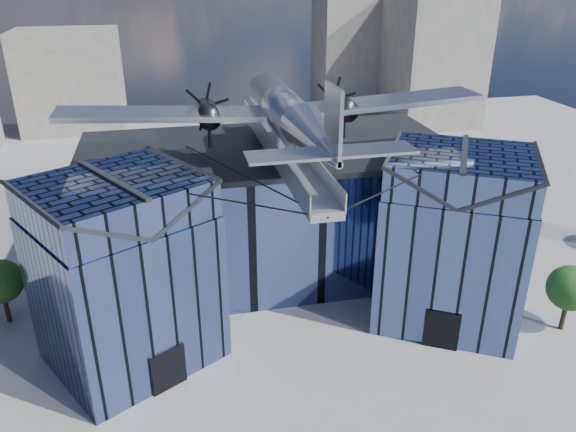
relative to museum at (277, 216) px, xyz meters
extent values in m
plane|color=gray|center=(0.00, -5.82, -5.54)|extent=(120.00, 120.00, 0.00)
cube|color=#45578C|center=(0.00, 3.18, -0.79)|extent=(28.00, 14.00, 9.50)
cube|color=#23262A|center=(0.00, 3.18, 4.16)|extent=(28.00, 14.00, 0.40)
cube|color=#45578C|center=(-10.50, -6.82, -0.79)|extent=(11.79, 11.43, 9.50)
cube|color=#45578C|center=(-10.50, -6.82, 5.06)|extent=(11.56, 11.20, 2.20)
cube|color=#23262A|center=(-12.45, -7.94, 5.06)|extent=(7.98, 9.23, 2.40)
cube|color=#23262A|center=(-8.55, -5.69, 5.06)|extent=(7.98, 9.23, 2.40)
cube|color=#23262A|center=(-10.50, -6.82, 6.21)|extent=(4.30, 7.10, 0.18)
cube|color=black|center=(-8.48, -10.33, -4.24)|extent=(2.03, 1.32, 2.60)
cube|color=black|center=(-6.60, -4.57, -0.79)|extent=(0.34, 0.34, 9.50)
cube|color=#45578C|center=(10.50, -6.82, -0.79)|extent=(11.79, 11.43, 9.50)
cube|color=#45578C|center=(10.50, -6.82, 5.06)|extent=(11.56, 11.20, 2.20)
cube|color=#23262A|center=(8.55, -5.69, 5.06)|extent=(7.98, 9.23, 2.40)
cube|color=#23262A|center=(12.45, -7.94, 5.06)|extent=(7.98, 9.23, 2.40)
cube|color=#23262A|center=(10.50, -6.82, 6.21)|extent=(4.30, 7.10, 0.18)
cube|color=black|center=(8.48, -10.33, -4.24)|extent=(2.03, 1.32, 2.60)
cube|color=black|center=(6.60, -4.57, -0.79)|extent=(0.34, 0.34, 9.50)
cube|color=#9FA5AD|center=(0.00, -2.32, 5.56)|extent=(1.80, 21.00, 0.50)
cube|color=#9FA5AD|center=(-0.90, -2.32, 6.21)|extent=(0.08, 21.00, 1.10)
cube|color=#9FA5AD|center=(0.90, -2.32, 6.21)|extent=(0.08, 21.00, 1.10)
cylinder|color=#9FA5AD|center=(0.00, 7.18, 4.89)|extent=(0.44, 0.44, 1.35)
cylinder|color=#9FA5AD|center=(0.00, 1.18, 4.89)|extent=(0.44, 0.44, 1.35)
cylinder|color=#9FA5AD|center=(0.00, -2.82, 4.89)|extent=(0.44, 0.44, 1.35)
cylinder|color=#9FA5AD|center=(0.00, -1.82, 6.51)|extent=(0.70, 0.70, 1.40)
cylinder|color=black|center=(-5.25, -9.82, 5.86)|extent=(10.55, 6.08, 0.69)
cylinder|color=black|center=(5.25, -9.82, 5.86)|extent=(10.55, 6.08, 0.69)
cylinder|color=black|center=(-3.00, -4.32, 5.01)|extent=(6.09, 17.04, 1.19)
cylinder|color=black|center=(3.00, -4.32, 5.01)|extent=(6.09, 17.04, 1.19)
cylinder|color=#B2B7C0|center=(0.00, -1.82, 8.46)|extent=(2.50, 11.00, 2.50)
sphere|color=#B2B7C0|center=(0.00, 3.68, 8.46)|extent=(2.50, 2.50, 2.50)
cube|color=black|center=(0.00, 2.68, 9.15)|extent=(1.60, 1.40, 0.50)
cone|color=#B2B7C0|center=(0.00, -10.82, 8.76)|extent=(2.50, 7.00, 2.50)
cube|color=#B2B7C0|center=(0.00, -13.12, 10.36)|extent=(0.18, 2.40, 3.40)
cube|color=#B2B7C0|center=(0.00, -13.02, 8.96)|extent=(8.00, 1.80, 0.14)
cube|color=#B2B7C0|center=(-7.00, -0.82, 8.16)|extent=(14.00, 3.20, 1.08)
cylinder|color=black|center=(-4.60, -0.22, 7.91)|extent=(1.44, 3.20, 1.44)
cone|color=black|center=(-4.60, 1.58, 7.91)|extent=(0.70, 0.70, 0.70)
cube|color=black|center=(-4.60, 1.73, 7.91)|extent=(1.05, 0.06, 3.33)
cube|color=black|center=(-4.60, 1.73, 7.91)|extent=(2.53, 0.06, 2.53)
cube|color=black|center=(-4.60, 1.73, 7.91)|extent=(3.33, 0.06, 1.05)
cylinder|color=black|center=(-4.60, -0.82, 6.69)|extent=(0.24, 0.24, 1.75)
cube|color=#B2B7C0|center=(7.00, -0.82, 8.16)|extent=(14.00, 3.20, 1.08)
cylinder|color=black|center=(4.60, -0.22, 7.91)|extent=(1.44, 3.20, 1.44)
cone|color=black|center=(4.60, 1.58, 7.91)|extent=(0.70, 0.70, 0.70)
cube|color=black|center=(4.60, 1.73, 7.91)|extent=(1.05, 0.06, 3.33)
cube|color=black|center=(4.60, 1.73, 7.91)|extent=(2.53, 0.06, 2.53)
cube|color=black|center=(4.60, 1.73, 7.91)|extent=(3.33, 0.06, 1.05)
cylinder|color=black|center=(4.60, -0.82, 6.69)|extent=(0.24, 0.24, 1.75)
cube|color=gray|center=(32.00, 42.18, 3.46)|extent=(12.00, 14.00, 18.00)
cube|color=gray|center=(-20.00, 49.18, 1.46)|extent=(14.00, 10.00, 14.00)
cube|color=gray|center=(22.00, 52.18, 7.46)|extent=(9.00, 9.00, 26.00)
cylinder|color=black|center=(17.39, -10.27, -4.39)|extent=(0.33, 0.33, 2.29)
sphere|color=#254E1B|center=(17.39, -10.27, -2.35)|extent=(3.12, 3.12, 2.99)
cylinder|color=black|center=(-19.03, -1.26, -4.40)|extent=(0.39, 0.39, 2.28)
sphere|color=#254E1B|center=(-19.03, -1.26, -2.37)|extent=(3.66, 3.66, 2.98)
camera|label=1|loc=(-7.37, -36.75, 17.00)|focal=35.00mm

